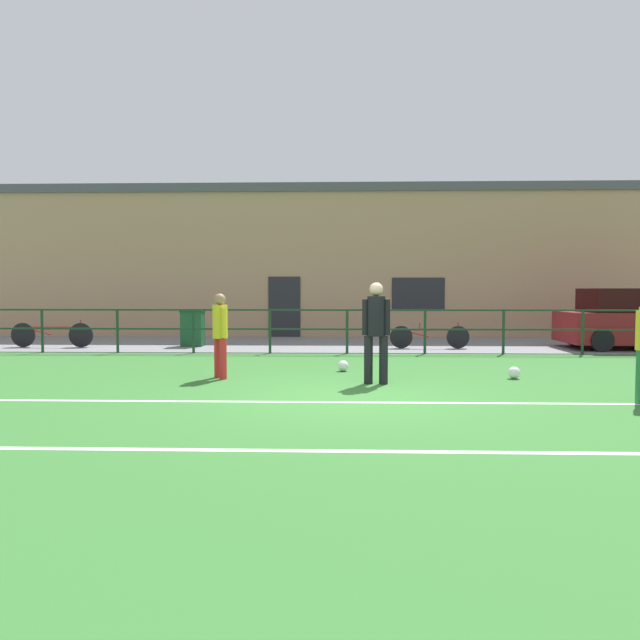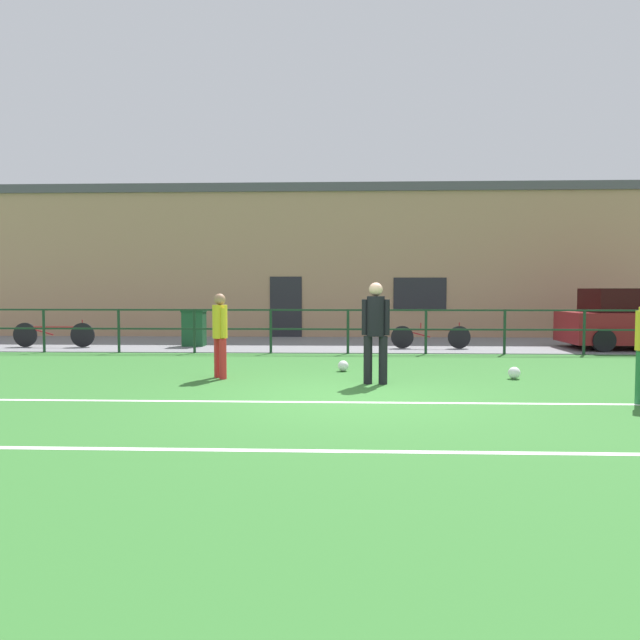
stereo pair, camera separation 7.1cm
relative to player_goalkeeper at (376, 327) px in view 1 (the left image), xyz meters
name	(u,v)px [view 1 (the left image)]	position (x,y,z in m)	size (l,w,h in m)	color
ground	(353,398)	(-0.43, -1.23, -1.03)	(60.00, 44.00, 0.04)	#33702D
field_line_touchline	(354,402)	(-0.43, -1.67, -1.01)	(36.00, 0.11, 0.00)	white
field_line_hash	(361,451)	(-0.43, -4.24, -1.01)	(36.00, 0.11, 0.00)	white
pavement_strip	(346,344)	(-0.43, 7.27, -1.00)	(48.00, 5.00, 0.02)	slate
perimeter_fence	(347,325)	(-0.43, 4.77, -0.26)	(36.07, 0.07, 1.15)	#193823
clubhouse_facade	(345,262)	(-0.43, 10.96, 1.65)	(28.00, 2.56, 5.30)	tan
player_goalkeeper	(376,327)	(0.00, 0.00, 0.00)	(0.49, 0.31, 1.78)	black
player_striker	(220,330)	(-2.86, 0.55, -0.11)	(0.29, 0.37, 1.58)	red
soccer_ball_match	(343,366)	(-0.56, 1.55, -0.90)	(0.22, 0.22, 0.22)	white
soccer_ball_spare	(514,373)	(2.61, 0.66, -0.90)	(0.22, 0.22, 0.22)	white
parked_car_red	(636,320)	(7.60, 6.13, -0.21)	(4.06, 1.94, 1.67)	maroon
bicycle_parked_0	(52,335)	(-8.78, 5.97, -0.63)	(2.36, 0.04, 0.78)	black
bicycle_parked_1	(429,337)	(1.87, 5.97, -0.66)	(2.20, 0.04, 0.73)	black
trash_bin_0	(193,327)	(-4.87, 6.43, -0.45)	(0.64, 0.55, 1.07)	#194C28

